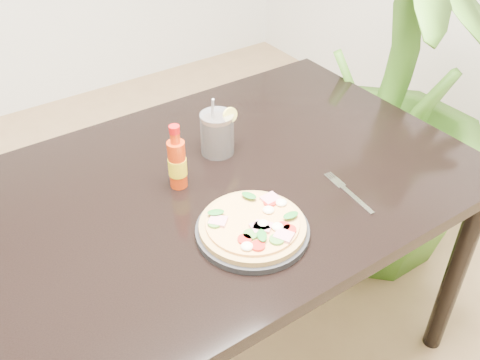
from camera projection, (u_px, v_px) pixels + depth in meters
dining_table at (215, 205)px, 1.46m from camera, size 1.40×0.90×0.75m
plate at (252, 231)px, 1.25m from camera, size 0.27×0.27×0.02m
pizza at (254, 225)px, 1.24m from camera, size 0.25×0.25×0.03m
hot_sauce_bottle at (177, 163)px, 1.36m from camera, size 0.05×0.05×0.18m
cola_cup at (217, 134)px, 1.49m from camera, size 0.10×0.09×0.18m
fork at (347, 191)px, 1.37m from camera, size 0.04×0.19×0.00m
houseplant at (394, 99)px, 1.93m from camera, size 1.02×1.02×1.35m
plant_pot at (371, 217)px, 2.27m from camera, size 0.28×0.28×0.22m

